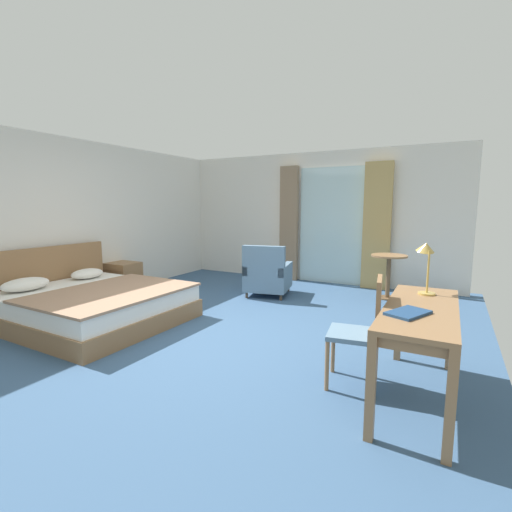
{
  "coord_description": "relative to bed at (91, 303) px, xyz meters",
  "views": [
    {
      "loc": [
        2.52,
        -3.45,
        1.56
      ],
      "look_at": [
        0.46,
        0.39,
        0.94
      ],
      "focal_mm": 25.54,
      "sensor_mm": 36.0,
      "label": 1
    }
  ],
  "objects": [
    {
      "name": "round_cafe_table",
      "position": [
        3.3,
        3.15,
        0.28
      ],
      "size": [
        0.57,
        0.57,
        0.74
      ],
      "color": "olive",
      "rests_on": "ground"
    },
    {
      "name": "balcony_glass_door",
      "position": [
        2.1,
        3.9,
        0.89
      ],
      "size": [
        1.3,
        0.02,
        2.28
      ],
      "primitive_type": "cube",
      "color": "silver",
      "rests_on": "ground"
    },
    {
      "name": "bed",
      "position": [
        0.0,
        0.0,
        0.0
      ],
      "size": [
        2.19,
        1.94,
        0.95
      ],
      "color": "olive",
      "rests_on": "ground"
    },
    {
      "name": "curtain_panel_left",
      "position": [
        1.22,
        3.8,
        0.91
      ],
      "size": [
        0.38,
        0.1,
        2.32
      ],
      "primitive_type": "cube",
      "color": "#897056",
      "rests_on": "ground"
    },
    {
      "name": "closed_book",
      "position": [
        3.94,
        -0.33,
        0.53
      ],
      "size": [
        0.32,
        0.38,
        0.02
      ],
      "primitive_type": "cube",
      "rotation": [
        0.0,
        0.0,
        -0.43
      ],
      "color": "navy",
      "rests_on": "writing_desk"
    },
    {
      "name": "wall_left",
      "position": [
        -1.16,
        0.34,
        1.04
      ],
      "size": [
        0.12,
        7.4,
        2.59
      ],
      "primitive_type": "cube",
      "color": "silver",
      "rests_on": "ground"
    },
    {
      "name": "wall_back",
      "position": [
        1.65,
        3.98,
        1.04
      ],
      "size": [
        5.75,
        0.12,
        2.59
      ],
      "primitive_type": "cube",
      "color": "silver",
      "rests_on": "ground"
    },
    {
      "name": "ground",
      "position": [
        1.65,
        0.34,
        -0.3
      ],
      "size": [
        6.15,
        7.8,
        0.1
      ],
      "primitive_type": "cube",
      "color": "#38567A"
    },
    {
      "name": "desk_chair",
      "position": [
        3.57,
        -0.06,
        0.28
      ],
      "size": [
        0.48,
        0.46,
        0.96
      ],
      "color": "slate",
      "rests_on": "ground"
    },
    {
      "name": "desk_lamp",
      "position": [
        3.99,
        0.43,
        0.86
      ],
      "size": [
        0.19,
        0.22,
        0.48
      ],
      "color": "tan",
      "rests_on": "writing_desk"
    },
    {
      "name": "armchair_by_window",
      "position": [
        1.44,
        2.4,
        0.09
      ],
      "size": [
        0.86,
        0.92,
        0.89
      ],
      "color": "slate",
      "rests_on": "ground"
    },
    {
      "name": "nightstand",
      "position": [
        -0.85,
        1.31,
        0.03
      ],
      "size": [
        0.5,
        0.45,
        0.55
      ],
      "color": "olive",
      "rests_on": "ground"
    },
    {
      "name": "writing_desk",
      "position": [
        4.01,
        -0.06,
        0.42
      ],
      "size": [
        0.53,
        1.51,
        0.77
      ],
      "color": "olive",
      "rests_on": "ground"
    },
    {
      "name": "curtain_panel_right",
      "position": [
        2.97,
        3.8,
        0.91
      ],
      "size": [
        0.49,
        0.1,
        2.32
      ],
      "primitive_type": "cube",
      "color": "tan",
      "rests_on": "ground"
    }
  ]
}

